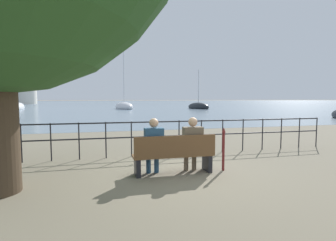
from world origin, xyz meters
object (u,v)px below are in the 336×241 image
Objects in this scene: seated_person_right at (192,142)px; sailboat_0 at (124,107)px; sailboat_3 at (198,107)px; harbor_lighthouse at (26,72)px; closed_umbrella at (223,146)px; sailboat_2 at (18,107)px; seated_person_left at (154,144)px; park_bench at (174,155)px.

sailboat_0 is at bearing 87.33° from seated_person_right.
sailboat_0 reaches higher than sailboat_3.
harbor_lighthouse is (-28.14, 53.27, 10.59)m from sailboat_0.
sailboat_2 is (-16.14, 42.79, -0.23)m from closed_umbrella.
sailboat_3 is (29.97, -5.12, -0.02)m from sailboat_2.
seated_person_left is 0.18× the size of sailboat_3.
sailboat_3 is (15.51, 37.59, -0.36)m from seated_person_left.
closed_umbrella is 0.14× the size of sailboat_3.
seated_person_right is 0.11× the size of sailboat_0.
closed_umbrella is 45.73m from sailboat_2.
park_bench is 1.46× the size of seated_person_left.
closed_umbrella is at bearing 0.06° from park_bench.
sailboat_0 is at bearing 86.00° from seated_person_left.
park_bench is 0.54m from seated_person_right.
sailboat_0 is 12.90m from sailboat_3.
sailboat_0 is at bearing 157.14° from sailboat_3.
sailboat_3 reaches higher than closed_umbrella.
sailboat_2 is (-14.46, 42.71, -0.35)m from seated_person_left.
seated_person_left reaches higher than closed_umbrella.
seated_person_right is 40.32m from sailboat_3.
seated_person_right is at bearing 174.51° from closed_umbrella.
seated_person_right is at bearing -105.20° from sailboat_0.
seated_person_left is 39.66m from sailboat_0.
sailboat_3 is (12.75, -1.97, -0.05)m from sailboat_0.
seated_person_right is 0.18× the size of sailboat_3.
sailboat_2 is at bearing 110.67° from closed_umbrella.
sailboat_2 reaches higher than seated_person_right.
closed_umbrella is at bearing -124.24° from sailboat_3.
sailboat_3 is at bearing 68.22° from park_bench.
park_bench is 97.01m from harbor_lighthouse.
park_bench is at bearing -179.94° from closed_umbrella.
sailboat_0 is at bearing 88.44° from closed_umbrella.
sailboat_2 is at bearing 156.22° from sailboat_3.
park_bench is 0.54m from seated_person_left.
sailboat_2 is 30.41m from sailboat_3.
seated_person_right is at bearing -74.18° from harbor_lighthouse.
sailboat_3 reaches higher than seated_person_right.
park_bench is 40.56m from sailboat_3.
sailboat_0 is (1.08, 39.63, -0.19)m from closed_umbrella.
sailboat_2 is at bearing 108.70° from seated_person_left.
sailboat_3 reaches higher than seated_person_left.
harbor_lighthouse is at bearing 93.84° from sailboat_2.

